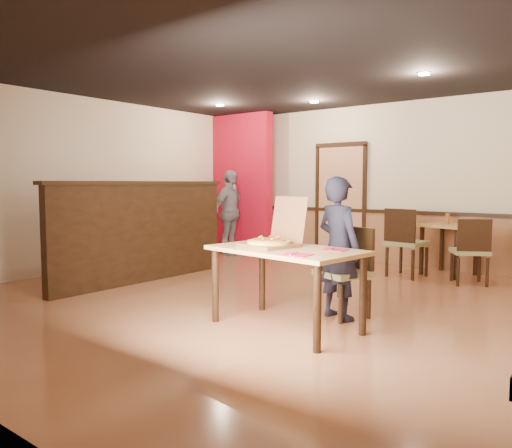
{
  "coord_description": "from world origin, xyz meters",
  "views": [
    {
      "loc": [
        3.66,
        -4.81,
        1.42
      ],
      "look_at": [
        -0.09,
        0.0,
        0.92
      ],
      "focal_mm": 35.0,
      "sensor_mm": 36.0,
      "label": 1
    }
  ],
  "objects_px": {
    "side_chair_left": "(405,240)",
    "condiment": "(448,219)",
    "side_table": "(449,236)",
    "pizza_box": "(273,240)",
    "diner_chair": "(348,268)",
    "passerby": "(230,212)",
    "side_chair_right": "(471,249)",
    "diner": "(339,248)",
    "main_table": "(286,259)"
  },
  "relations": [
    {
      "from": "side_table",
      "to": "pizza_box",
      "type": "bearing_deg",
      "value": -97.95
    },
    {
      "from": "diner_chair",
      "to": "condiment",
      "type": "height_order",
      "value": "diner_chair"
    },
    {
      "from": "diner_chair",
      "to": "side_table",
      "type": "relative_size",
      "value": 1.08
    },
    {
      "from": "main_table",
      "to": "condiment",
      "type": "distance_m",
      "value": 3.98
    },
    {
      "from": "main_table",
      "to": "pizza_box",
      "type": "relative_size",
      "value": 2.5
    },
    {
      "from": "diner_chair",
      "to": "side_chair_right",
      "type": "bearing_deg",
      "value": 97.38
    },
    {
      "from": "diner",
      "to": "passerby",
      "type": "distance_m",
      "value": 4.86
    },
    {
      "from": "side_chair_left",
      "to": "pizza_box",
      "type": "height_order",
      "value": "pizza_box"
    },
    {
      "from": "main_table",
      "to": "side_table",
      "type": "distance_m",
      "value": 3.92
    },
    {
      "from": "main_table",
      "to": "side_table",
      "type": "bearing_deg",
      "value": 91.87
    },
    {
      "from": "main_table",
      "to": "side_chair_left",
      "type": "xyz_separation_m",
      "value": [
        -0.09,
        3.27,
        -0.11
      ]
    },
    {
      "from": "side_chair_left",
      "to": "condiment",
      "type": "bearing_deg",
      "value": -113.9
    },
    {
      "from": "side_chair_right",
      "to": "side_table",
      "type": "height_order",
      "value": "side_chair_right"
    },
    {
      "from": "main_table",
      "to": "diner",
      "type": "distance_m",
      "value": 0.67
    },
    {
      "from": "side_chair_right",
      "to": "diner",
      "type": "xyz_separation_m",
      "value": [
        -0.62,
        -2.66,
        0.23
      ]
    },
    {
      "from": "side_table",
      "to": "condiment",
      "type": "height_order",
      "value": "condiment"
    },
    {
      "from": "side_chair_left",
      "to": "side_table",
      "type": "bearing_deg",
      "value": -119.24
    },
    {
      "from": "main_table",
      "to": "passerby",
      "type": "relative_size",
      "value": 0.94
    },
    {
      "from": "side_chair_right",
      "to": "side_chair_left",
      "type": "bearing_deg",
      "value": -28.4
    },
    {
      "from": "side_chair_left",
      "to": "pizza_box",
      "type": "xyz_separation_m",
      "value": [
        -0.08,
        -3.25,
        0.29
      ]
    },
    {
      "from": "pizza_box",
      "to": "side_chair_right",
      "type": "bearing_deg",
      "value": 83.76
    },
    {
      "from": "side_table",
      "to": "diner",
      "type": "xyz_separation_m",
      "value": [
        -0.14,
        -3.27,
        0.14
      ]
    },
    {
      "from": "main_table",
      "to": "side_chair_right",
      "type": "distance_m",
      "value": 3.4
    },
    {
      "from": "passerby",
      "to": "pizza_box",
      "type": "bearing_deg",
      "value": -140.6
    },
    {
      "from": "side_chair_right",
      "to": "condiment",
      "type": "height_order",
      "value": "condiment"
    },
    {
      "from": "side_table",
      "to": "pizza_box",
      "type": "relative_size",
      "value": 1.4
    },
    {
      "from": "diner_chair",
      "to": "condiment",
      "type": "relative_size",
      "value": 5.89
    },
    {
      "from": "side_table",
      "to": "side_chair_left",
      "type": "bearing_deg",
      "value": -126.25
    },
    {
      "from": "side_table",
      "to": "passerby",
      "type": "xyz_separation_m",
      "value": [
        -4.09,
        -0.45,
        0.23
      ]
    },
    {
      "from": "diner_chair",
      "to": "side_chair_left",
      "type": "bearing_deg",
      "value": 118.63
    },
    {
      "from": "diner_chair",
      "to": "side_chair_left",
      "type": "distance_m",
      "value": 2.53
    },
    {
      "from": "side_chair_left",
      "to": "condiment",
      "type": "distance_m",
      "value": 0.85
    },
    {
      "from": "pizza_box",
      "to": "condiment",
      "type": "height_order",
      "value": "pizza_box"
    },
    {
      "from": "main_table",
      "to": "condiment",
      "type": "relative_size",
      "value": 9.75
    },
    {
      "from": "side_chair_left",
      "to": "diner_chair",
      "type": "bearing_deg",
      "value": 105.17
    },
    {
      "from": "diner_chair",
      "to": "condiment",
      "type": "bearing_deg",
      "value": 109.54
    },
    {
      "from": "side_chair_left",
      "to": "condiment",
      "type": "relative_size",
      "value": 6.45
    },
    {
      "from": "side_chair_left",
      "to": "diner",
      "type": "distance_m",
      "value": 2.67
    },
    {
      "from": "side_chair_left",
      "to": "pizza_box",
      "type": "bearing_deg",
      "value": 95.56
    },
    {
      "from": "diner",
      "to": "condiment",
      "type": "bearing_deg",
      "value": -75.52
    },
    {
      "from": "main_table",
      "to": "side_table",
      "type": "relative_size",
      "value": 1.78
    },
    {
      "from": "pizza_box",
      "to": "condiment",
      "type": "distance_m",
      "value": 3.97
    },
    {
      "from": "diner",
      "to": "pizza_box",
      "type": "xyz_separation_m",
      "value": [
        -0.41,
        -0.61,
        0.11
      ]
    },
    {
      "from": "diner",
      "to": "pizza_box",
      "type": "distance_m",
      "value": 0.74
    },
    {
      "from": "side_chair_right",
      "to": "condiment",
      "type": "relative_size",
      "value": 5.78
    },
    {
      "from": "main_table",
      "to": "diner",
      "type": "height_order",
      "value": "diner"
    },
    {
      "from": "diner_chair",
      "to": "pizza_box",
      "type": "bearing_deg",
      "value": -99.92
    },
    {
      "from": "side_chair_left",
      "to": "diner",
      "type": "height_order",
      "value": "diner"
    },
    {
      "from": "side_chair_left",
      "to": "side_chair_right",
      "type": "bearing_deg",
      "value": -172.0
    },
    {
      "from": "diner_chair",
      "to": "side_chair_left",
      "type": "height_order",
      "value": "side_chair_left"
    }
  ]
}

